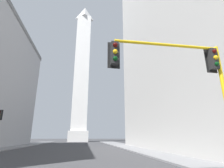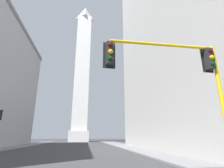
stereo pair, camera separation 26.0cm
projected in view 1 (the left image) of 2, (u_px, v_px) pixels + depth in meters
The scene contains 4 objects.
sidewalk_right at pixel (141, 149), 26.61m from camera, with size 5.00×89.72×0.15m, color slate.
building_right at pixel (218, 14), 29.97m from camera, with size 25.21×38.28×44.08m.
obelisk at pixel (82, 69), 79.38m from camera, with size 7.93×7.93×64.96m.
traffic_light_near_right at pixel (186, 72), 8.29m from camera, with size 5.80×0.51×6.30m.
Camera 1 is at (2.35, -0.43, 1.87)m, focal length 28.00 mm.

